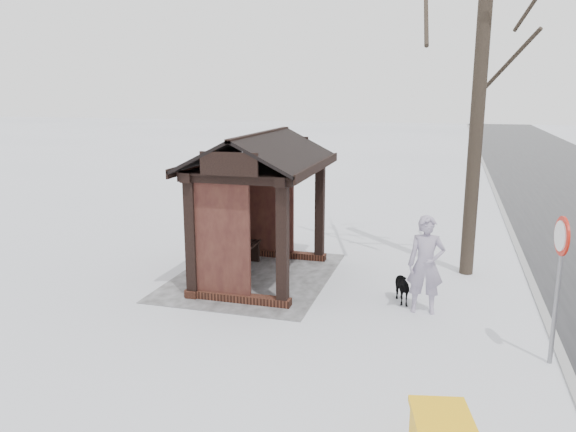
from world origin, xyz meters
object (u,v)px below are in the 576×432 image
(bus_shelter, at_px, (254,177))
(dog, at_px, (399,286))
(road_sign, at_px, (560,258))
(pedestrian, at_px, (426,265))

(bus_shelter, distance_m, dog, 3.67)
(dog, relative_size, road_sign, 0.33)
(dog, bearing_deg, road_sign, -60.61)
(pedestrian, distance_m, dog, 0.82)
(bus_shelter, xyz_separation_m, road_sign, (2.50, 5.44, -0.56))
(pedestrian, bearing_deg, dog, 139.88)
(pedestrian, height_order, road_sign, road_sign)
(bus_shelter, distance_m, pedestrian, 3.92)
(pedestrian, relative_size, road_sign, 0.80)
(bus_shelter, bearing_deg, road_sign, 65.32)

